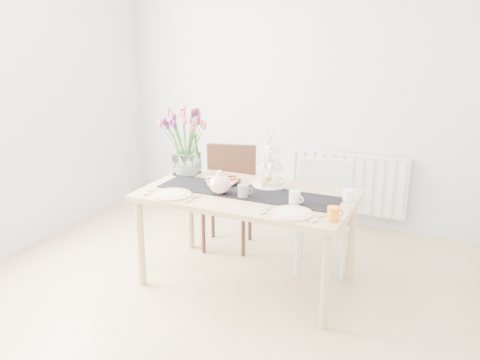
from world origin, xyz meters
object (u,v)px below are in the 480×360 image
at_px(tulip_vase, 186,132).
at_px(mug_grey, 243,191).
at_px(teapot, 220,184).
at_px(tart_tin, 223,181).
at_px(radiator, 347,182).
at_px(chair_white, 323,206).
at_px(cake_stand, 270,172).
at_px(mug_orange, 333,214).
at_px(plate_right, 291,213).
at_px(cream_jug, 349,195).
at_px(mug_white, 295,198).
at_px(dining_table, 247,202).
at_px(plate_left, 171,194).
at_px(chair_brown, 229,188).

xyz_separation_m(tulip_vase, mug_grey, (0.69, -0.36, -0.32)).
bearing_deg(teapot, tart_tin, 126.59).
xyz_separation_m(radiator, chair_white, (0.03, -0.96, 0.07)).
height_order(radiator, cake_stand, cake_stand).
height_order(cake_stand, mug_grey, cake_stand).
xyz_separation_m(mug_grey, mug_orange, (0.72, -0.18, -0.00)).
distance_m(chair_white, mug_grey, 0.86).
bearing_deg(mug_grey, plate_right, -50.81).
distance_m(cake_stand, cream_jug, 0.65).
height_order(cake_stand, mug_white, cake_stand).
bearing_deg(cake_stand, dining_table, -113.65).
height_order(cake_stand, plate_left, cake_stand).
distance_m(cream_jug, mug_grey, 0.76).
bearing_deg(cake_stand, tulip_vase, 178.17).
bearing_deg(cake_stand, mug_grey, -103.52).
relative_size(radiator, plate_left, 4.08).
xyz_separation_m(teapot, mug_grey, (0.18, 0.00, -0.03)).
distance_m(chair_brown, tart_tin, 0.58).
xyz_separation_m(radiator, plate_right, (0.04, -1.83, 0.31)).
height_order(tulip_vase, plate_left, tulip_vase).
relative_size(cake_stand, tart_tin, 1.37).
bearing_deg(tart_tin, mug_orange, -23.25).
distance_m(radiator, tart_tin, 1.59).
height_order(chair_brown, mug_grey, chair_brown).
bearing_deg(teapot, tulip_vase, 157.52).
distance_m(teapot, mug_grey, 0.19).
xyz_separation_m(cream_jug, mug_white, (-0.33, -0.24, 0.01)).
distance_m(teapot, tart_tin, 0.29).
bearing_deg(tulip_vase, chair_white, 16.74).
relative_size(mug_white, mug_orange, 1.02).
distance_m(radiator, mug_grey, 1.73).
distance_m(tulip_vase, plate_left, 0.67).
xyz_separation_m(teapot, mug_white, (0.58, 0.02, -0.03)).
distance_m(chair_white, cream_jug, 0.59).
relative_size(cake_stand, teapot, 1.52).
height_order(tulip_vase, mug_white, tulip_vase).
height_order(tulip_vase, mug_orange, tulip_vase).
bearing_deg(mug_white, radiator, 107.04).
height_order(chair_brown, chair_white, chair_brown).
bearing_deg(chair_white, mug_white, -104.95).
bearing_deg(tulip_vase, mug_grey, -27.69).
bearing_deg(mug_white, chair_brown, 156.89).
xyz_separation_m(cream_jug, plate_right, (-0.28, -0.43, -0.03)).
bearing_deg(teapot, cream_jug, 29.48).
distance_m(dining_table, cake_stand, 0.31).
bearing_deg(plate_right, dining_table, 146.94).
height_order(mug_grey, plate_right, mug_grey).
relative_size(teapot, mug_orange, 2.76).
height_order(cream_jug, mug_white, mug_white).
bearing_deg(radiator, plate_right, -88.68).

